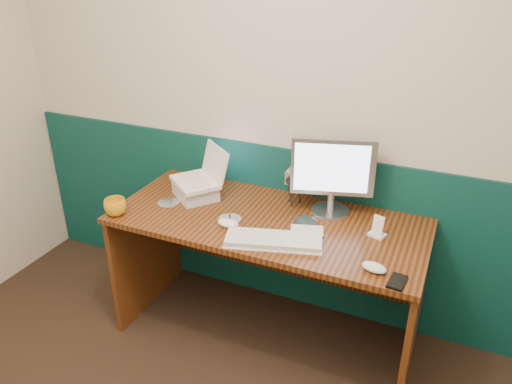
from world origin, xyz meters
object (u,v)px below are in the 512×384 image
at_px(laptop, 194,165).
at_px(keyboard, 273,241).
at_px(desk, 267,279).
at_px(mug, 115,207).
at_px(monitor, 333,176).
at_px(camcorder, 294,187).

xyz_separation_m(laptop, keyboard, (0.58, -0.28, -0.18)).
xyz_separation_m(desk, mug, (-0.74, -0.27, 0.42)).
relative_size(monitor, keyboard, 0.93).
bearing_deg(desk, laptop, 171.31).
relative_size(mug, camcorder, 0.56).
bearing_deg(camcorder, desk, -105.98).
distance_m(desk, keyboard, 0.45).
xyz_separation_m(desk, monitor, (0.27, 0.19, 0.58)).
bearing_deg(monitor, laptop, 173.40).
relative_size(laptop, keyboard, 0.60).
xyz_separation_m(laptop, mug, (-0.28, -0.34, -0.15)).
bearing_deg(desk, monitor, 35.32).
xyz_separation_m(keyboard, mug, (-0.85, -0.07, 0.03)).
distance_m(monitor, keyboard, 0.47).
relative_size(laptop, mug, 2.37).
bearing_deg(monitor, desk, -160.75).
xyz_separation_m(mug, camcorder, (0.80, 0.49, 0.06)).
xyz_separation_m(monitor, camcorder, (-0.21, 0.02, -0.11)).
bearing_deg(camcorder, monitor, -4.54).
bearing_deg(keyboard, laptop, 138.22).
distance_m(laptop, mug, 0.47).
xyz_separation_m(desk, laptop, (-0.46, 0.07, 0.57)).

